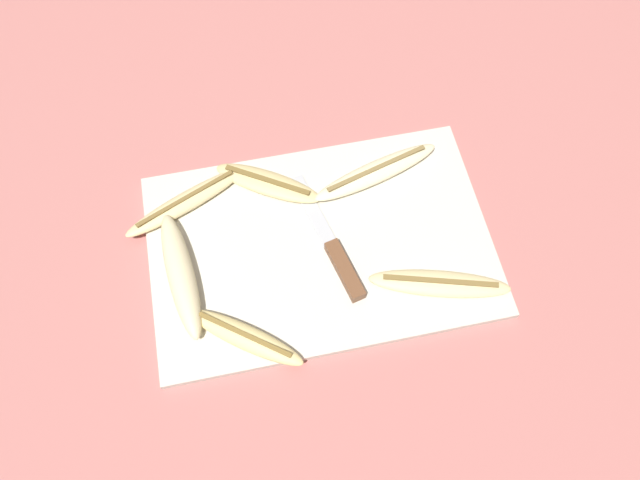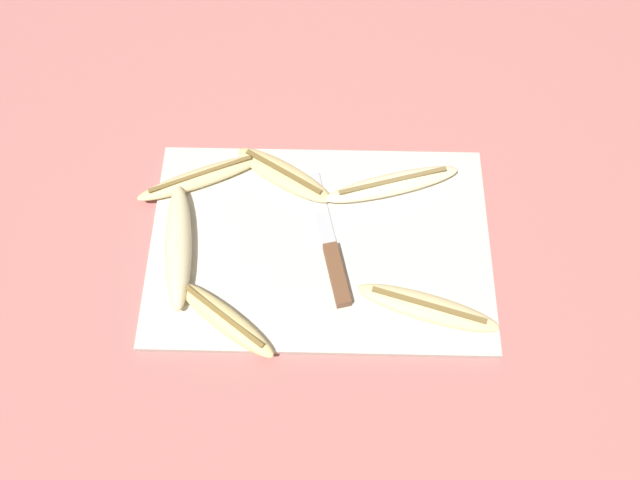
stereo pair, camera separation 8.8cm
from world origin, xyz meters
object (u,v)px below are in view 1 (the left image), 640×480
object	(u,v)px
banana_golden_short	(245,337)
banana_ripe_center	(440,284)
banana_mellow_near	(186,202)
knife	(338,258)
banana_spotted_left	(268,183)
banana_pale_long	(376,172)
banana_cream_curved	(181,275)

from	to	relation	value
banana_golden_short	banana_ripe_center	bearing A→B (deg)	4.63
banana_mellow_near	knife	bearing A→B (deg)	-33.75
knife	banana_spotted_left	distance (m)	0.16
banana_ripe_center	banana_spotted_left	distance (m)	0.29
banana_golden_short	banana_spotted_left	world-z (taller)	banana_golden_short
banana_pale_long	banana_spotted_left	bearing A→B (deg)	174.80
banana_mellow_near	banana_pale_long	bearing A→B (deg)	-1.40
knife	banana_pale_long	bearing A→B (deg)	42.40
banana_cream_curved	banana_golden_short	bearing A→B (deg)	-54.94
banana_cream_curved	banana_mellow_near	world-z (taller)	banana_cream_curved
banana_golden_short	banana_pale_long	bearing A→B (deg)	43.01
banana_cream_curved	banana_spotted_left	xyz separation A→B (m)	(0.14, 0.13, -0.01)
banana_mellow_near	banana_cream_curved	bearing A→B (deg)	-98.98
banana_spotted_left	banana_pale_long	bearing A→B (deg)	-5.20
banana_ripe_center	knife	bearing A→B (deg)	152.30
knife	banana_mellow_near	size ratio (longest dim) A/B	1.11
banana_pale_long	banana_cream_curved	xyz separation A→B (m)	(-0.30, -0.11, 0.01)
banana_spotted_left	banana_mellow_near	xyz separation A→B (m)	(-0.12, -0.01, 0.00)
banana_spotted_left	banana_mellow_near	distance (m)	0.12
banana_golden_short	banana_spotted_left	size ratio (longest dim) A/B	0.95
banana_ripe_center	banana_spotted_left	world-z (taller)	banana_ripe_center
banana_pale_long	banana_mellow_near	size ratio (longest dim) A/B	1.07
banana_golden_short	banana_ripe_center	xyz separation A→B (m)	(0.27, 0.02, -0.00)
banana_pale_long	banana_mellow_near	xyz separation A→B (m)	(-0.28, 0.01, -0.00)
banana_cream_curved	banana_ripe_center	bearing A→B (deg)	-13.36
knife	banana_cream_curved	xyz separation A→B (m)	(-0.22, 0.01, 0.01)
banana_golden_short	banana_cream_curved	size ratio (longest dim) A/B	0.79
banana_ripe_center	banana_spotted_left	size ratio (longest dim) A/B	1.22
banana_ripe_center	banana_pale_long	bearing A→B (deg)	102.23
banana_cream_curved	banana_spotted_left	size ratio (longest dim) A/B	1.21
banana_cream_curved	knife	bearing A→B (deg)	-3.88
banana_spotted_left	banana_cream_curved	bearing A→B (deg)	-138.32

